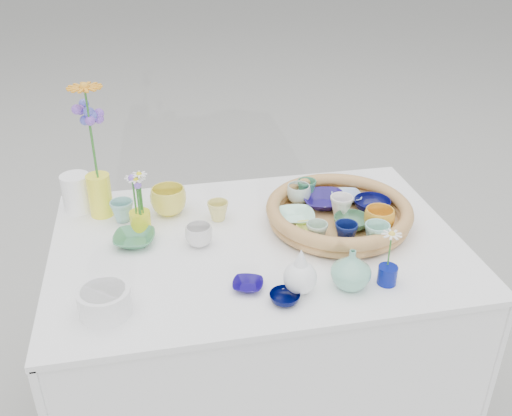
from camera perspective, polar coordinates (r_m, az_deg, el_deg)
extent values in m
plane|color=#98978F|center=(2.28, 0.10, -19.72)|extent=(80.00, 80.00, 0.00)
imported|color=navy|center=(1.94, 6.84, 0.72)|extent=(0.16, 0.16, 0.04)
imported|color=#080A44|center=(1.94, 11.52, 0.29)|extent=(0.14, 0.14, 0.04)
imported|color=gold|center=(1.82, 12.20, -1.16)|extent=(0.12, 0.12, 0.08)
imported|color=#487C59|center=(1.83, 9.51, -1.42)|extent=(0.14, 0.14, 0.04)
imported|color=#9DBBA4|center=(1.74, 6.10, -2.42)|extent=(0.09, 0.09, 0.06)
imported|color=#B1EFD3|center=(1.84, 3.98, -0.89)|extent=(0.13, 0.13, 0.03)
imported|color=#B4C7BC|center=(1.95, 4.28, 1.42)|extent=(0.09, 0.09, 0.07)
imported|color=white|center=(1.88, 8.52, 0.19)|extent=(0.08, 0.08, 0.07)
imported|color=#98B9E3|center=(1.99, 9.02, 1.11)|extent=(0.11, 0.11, 0.03)
imported|color=#0B164B|center=(1.74, 8.98, -2.49)|extent=(0.09, 0.09, 0.07)
imported|color=#DDDA55|center=(1.78, 5.45, -2.22)|extent=(0.11, 0.11, 0.02)
imported|color=#8CD1C1|center=(1.75, 11.97, -2.61)|extent=(0.09, 0.09, 0.07)
imported|color=#367D58|center=(1.99, 5.08, 1.95)|extent=(0.07, 0.07, 0.06)
imported|color=#DACB44|center=(1.93, -8.74, 0.72)|extent=(0.12, 0.12, 0.09)
imported|color=#D5CA6A|center=(1.88, -3.82, -0.28)|extent=(0.07, 0.07, 0.07)
imported|color=#3D8056|center=(1.80, -12.06, -3.06)|extent=(0.15, 0.15, 0.03)
imported|color=silver|center=(1.75, -5.73, -2.75)|extent=(0.11, 0.11, 0.07)
imported|color=#10055B|center=(1.57, -0.82, -7.72)|extent=(0.11, 0.11, 0.02)
imported|color=#7FB7B2|center=(1.92, -13.22, -0.29)|extent=(0.09, 0.09, 0.07)
imported|color=black|center=(1.53, 2.89, -8.96)|extent=(0.10, 0.10, 0.03)
imported|color=#75B99E|center=(1.57, 9.50, -6.01)|extent=(0.11, 0.11, 0.12)
cylinder|color=navy|center=(1.62, 13.00, -6.55)|extent=(0.07, 0.07, 0.05)
cylinder|color=yellow|center=(1.96, -15.33, 1.25)|extent=(0.09, 0.09, 0.15)
cylinder|color=yellow|center=(1.85, -11.47, -1.33)|extent=(0.08, 0.08, 0.07)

